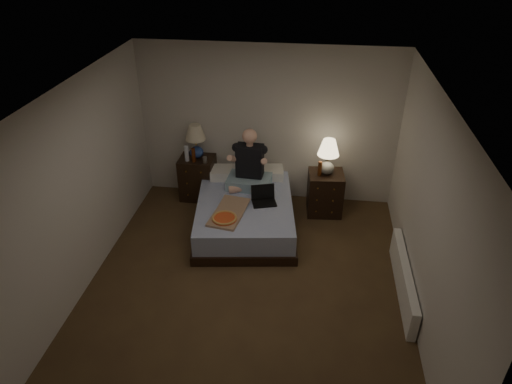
# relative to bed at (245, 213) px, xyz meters

# --- Properties ---
(floor) EXTENTS (4.00, 4.50, 0.00)m
(floor) POSITION_rel_bed_xyz_m (0.22, -1.29, -0.23)
(floor) COLOR brown
(floor) RESTS_ON ground
(ceiling) EXTENTS (4.00, 4.50, 0.00)m
(ceiling) POSITION_rel_bed_xyz_m (0.22, -1.29, 2.27)
(ceiling) COLOR white
(ceiling) RESTS_ON ground
(wall_back) EXTENTS (4.00, 0.00, 2.50)m
(wall_back) POSITION_rel_bed_xyz_m (0.22, 0.96, 1.02)
(wall_back) COLOR silver
(wall_back) RESTS_ON ground
(wall_front) EXTENTS (4.00, 0.00, 2.50)m
(wall_front) POSITION_rel_bed_xyz_m (0.22, -3.54, 1.02)
(wall_front) COLOR silver
(wall_front) RESTS_ON ground
(wall_left) EXTENTS (0.00, 4.50, 2.50)m
(wall_left) POSITION_rel_bed_xyz_m (-1.78, -1.29, 1.02)
(wall_left) COLOR silver
(wall_left) RESTS_ON ground
(wall_right) EXTENTS (0.00, 4.50, 2.50)m
(wall_right) POSITION_rel_bed_xyz_m (2.22, -1.29, 1.02)
(wall_right) COLOR silver
(wall_right) RESTS_ON ground
(bed) EXTENTS (1.62, 2.01, 0.46)m
(bed) POSITION_rel_bed_xyz_m (0.00, 0.00, 0.00)
(bed) COLOR #586BB0
(bed) RESTS_ON floor
(nightstand_left) EXTENTS (0.55, 0.50, 0.72)m
(nightstand_left) POSITION_rel_bed_xyz_m (-0.89, 0.76, 0.13)
(nightstand_left) COLOR black
(nightstand_left) RESTS_ON floor
(nightstand_right) EXTENTS (0.56, 0.52, 0.68)m
(nightstand_right) POSITION_rel_bed_xyz_m (1.17, 0.56, 0.11)
(nightstand_right) COLOR black
(nightstand_right) RESTS_ON floor
(lamp_left) EXTENTS (0.41, 0.41, 0.56)m
(lamp_left) POSITION_rel_bed_xyz_m (-0.89, 0.76, 0.77)
(lamp_left) COLOR navy
(lamp_left) RESTS_ON nightstand_left
(lamp_right) EXTENTS (0.34, 0.34, 0.56)m
(lamp_right) POSITION_rel_bed_xyz_m (1.17, 0.56, 0.73)
(lamp_right) COLOR gray
(lamp_right) RESTS_ON nightstand_right
(water_bottle) EXTENTS (0.07, 0.07, 0.25)m
(water_bottle) POSITION_rel_bed_xyz_m (-1.01, 0.63, 0.61)
(water_bottle) COLOR white
(water_bottle) RESTS_ON nightstand_left
(soda_can) EXTENTS (0.07, 0.07, 0.10)m
(soda_can) POSITION_rel_bed_xyz_m (-0.72, 0.60, 0.54)
(soda_can) COLOR beige
(soda_can) RESTS_ON nightstand_left
(beer_bottle_left) EXTENTS (0.06, 0.06, 0.23)m
(beer_bottle_left) POSITION_rel_bed_xyz_m (-0.90, 0.62, 0.60)
(beer_bottle_left) COLOR #52230B
(beer_bottle_left) RESTS_ON nightstand_left
(beer_bottle_right) EXTENTS (0.06, 0.06, 0.23)m
(beer_bottle_right) POSITION_rel_bed_xyz_m (1.06, 0.50, 0.57)
(beer_bottle_right) COLOR #51250B
(beer_bottle_right) RESTS_ON nightstand_right
(person) EXTENTS (0.69, 0.56, 0.93)m
(person) POSITION_rel_bed_xyz_m (0.01, 0.41, 0.69)
(person) COLOR black
(person) RESTS_ON bed
(laptop) EXTENTS (0.41, 0.37, 0.24)m
(laptop) POSITION_rel_bed_xyz_m (0.29, -0.05, 0.35)
(laptop) COLOR black
(laptop) RESTS_ON bed
(pizza_box) EXTENTS (0.52, 0.81, 0.08)m
(pizza_box) POSITION_rel_bed_xyz_m (-0.19, -0.57, 0.27)
(pizza_box) COLOR tan
(pizza_box) RESTS_ON bed
(radiator) EXTENTS (0.10, 1.60, 0.40)m
(radiator) POSITION_rel_bed_xyz_m (2.15, -1.14, -0.03)
(radiator) COLOR white
(radiator) RESTS_ON floor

